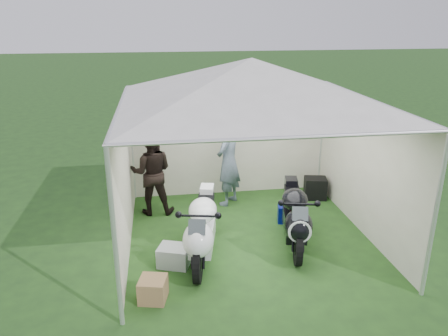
{
  "coord_description": "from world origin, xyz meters",
  "views": [
    {
      "loc": [
        -1.43,
        -6.58,
        3.61
      ],
      "look_at": [
        -0.37,
        0.35,
        1.14
      ],
      "focal_mm": 35.0,
      "sensor_mm": 36.0,
      "label": 1
    }
  ],
  "objects_px": {
    "motorcycle_black": "(295,216)",
    "motorcycle_white": "(202,228)",
    "canopy_tent": "(251,86)",
    "equipment_box": "(315,188)",
    "person_blue_jacket": "(229,161)",
    "person_dark_jacket": "(152,172)",
    "paddock_stand": "(289,214)",
    "crate_0": "(174,256)",
    "crate_1": "(153,289)"
  },
  "relations": [
    {
      "from": "person_blue_jacket",
      "to": "crate_1",
      "type": "bearing_deg",
      "value": 10.45
    },
    {
      "from": "equipment_box",
      "to": "person_dark_jacket",
      "type": "bearing_deg",
      "value": -176.67
    },
    {
      "from": "person_dark_jacket",
      "to": "equipment_box",
      "type": "bearing_deg",
      "value": -171.4
    },
    {
      "from": "crate_0",
      "to": "crate_1",
      "type": "distance_m",
      "value": 0.88
    },
    {
      "from": "crate_1",
      "to": "motorcycle_white",
      "type": "bearing_deg",
      "value": 50.29
    },
    {
      "from": "person_blue_jacket",
      "to": "equipment_box",
      "type": "height_order",
      "value": "person_blue_jacket"
    },
    {
      "from": "person_blue_jacket",
      "to": "equipment_box",
      "type": "xyz_separation_m",
      "value": [
        1.82,
        -0.02,
        -0.67
      ]
    },
    {
      "from": "equipment_box",
      "to": "crate_1",
      "type": "relative_size",
      "value": 1.26
    },
    {
      "from": "paddock_stand",
      "to": "person_blue_jacket",
      "type": "height_order",
      "value": "person_blue_jacket"
    },
    {
      "from": "motorcycle_black",
      "to": "equipment_box",
      "type": "height_order",
      "value": "motorcycle_black"
    },
    {
      "from": "person_dark_jacket",
      "to": "crate_1",
      "type": "xyz_separation_m",
      "value": [
        -0.01,
        -2.77,
        -0.66
      ]
    },
    {
      "from": "equipment_box",
      "to": "crate_0",
      "type": "bearing_deg",
      "value": -144.44
    },
    {
      "from": "person_dark_jacket",
      "to": "crate_0",
      "type": "distance_m",
      "value": 2.09
    },
    {
      "from": "person_blue_jacket",
      "to": "motorcycle_black",
      "type": "bearing_deg",
      "value": 60.22
    },
    {
      "from": "person_blue_jacket",
      "to": "crate_0",
      "type": "xyz_separation_m",
      "value": [
        -1.19,
        -2.16,
        -0.74
      ]
    },
    {
      "from": "canopy_tent",
      "to": "equipment_box",
      "type": "bearing_deg",
      "value": 38.87
    },
    {
      "from": "equipment_box",
      "to": "canopy_tent",
      "type": "bearing_deg",
      "value": -141.13
    },
    {
      "from": "crate_0",
      "to": "crate_1",
      "type": "height_order",
      "value": "crate_1"
    },
    {
      "from": "motorcycle_black",
      "to": "crate_0",
      "type": "distance_m",
      "value": 2.03
    },
    {
      "from": "paddock_stand",
      "to": "equipment_box",
      "type": "distance_m",
      "value": 1.3
    },
    {
      "from": "person_dark_jacket",
      "to": "motorcycle_white",
      "type": "bearing_deg",
      "value": 117.2
    },
    {
      "from": "person_blue_jacket",
      "to": "equipment_box",
      "type": "distance_m",
      "value": 1.94
    },
    {
      "from": "crate_0",
      "to": "paddock_stand",
      "type": "bearing_deg",
      "value": 28.42
    },
    {
      "from": "paddock_stand",
      "to": "person_blue_jacket",
      "type": "distance_m",
      "value": 1.57
    },
    {
      "from": "motorcycle_black",
      "to": "person_blue_jacket",
      "type": "bearing_deg",
      "value": 124.91
    },
    {
      "from": "crate_1",
      "to": "equipment_box",
      "type": "bearing_deg",
      "value": 41.78
    },
    {
      "from": "equipment_box",
      "to": "crate_0",
      "type": "relative_size",
      "value": 0.96
    },
    {
      "from": "paddock_stand",
      "to": "crate_0",
      "type": "height_order",
      "value": "paddock_stand"
    },
    {
      "from": "motorcycle_black",
      "to": "crate_0",
      "type": "bearing_deg",
      "value": -159.29
    },
    {
      "from": "paddock_stand",
      "to": "crate_1",
      "type": "xyz_separation_m",
      "value": [
        -2.47,
        -1.99,
        -0.0
      ]
    },
    {
      "from": "canopy_tent",
      "to": "equipment_box",
      "type": "relative_size",
      "value": 12.82
    },
    {
      "from": "motorcycle_black",
      "to": "person_dark_jacket",
      "type": "relative_size",
      "value": 1.17
    },
    {
      "from": "paddock_stand",
      "to": "canopy_tent",
      "type": "bearing_deg",
      "value": -155.38
    },
    {
      "from": "person_blue_jacket",
      "to": "crate_0",
      "type": "distance_m",
      "value": 2.58
    },
    {
      "from": "canopy_tent",
      "to": "person_blue_jacket",
      "type": "height_order",
      "value": "canopy_tent"
    },
    {
      "from": "person_dark_jacket",
      "to": "crate_1",
      "type": "relative_size",
      "value": 4.69
    },
    {
      "from": "crate_0",
      "to": "crate_1",
      "type": "bearing_deg",
      "value": -111.11
    },
    {
      "from": "person_blue_jacket",
      "to": "equipment_box",
      "type": "relative_size",
      "value": 4.05
    },
    {
      "from": "motorcycle_white",
      "to": "person_blue_jacket",
      "type": "xyz_separation_m",
      "value": [
        0.75,
        2.07,
        0.35
      ]
    },
    {
      "from": "person_dark_jacket",
      "to": "crate_1",
      "type": "distance_m",
      "value": 2.85
    },
    {
      "from": "person_blue_jacket",
      "to": "crate_1",
      "type": "relative_size",
      "value": 5.1
    },
    {
      "from": "canopy_tent",
      "to": "paddock_stand",
      "type": "xyz_separation_m",
      "value": [
        0.85,
        0.39,
        -2.42
      ]
    },
    {
      "from": "motorcycle_black",
      "to": "person_blue_jacket",
      "type": "relative_size",
      "value": 1.07
    },
    {
      "from": "person_blue_jacket",
      "to": "paddock_stand",
      "type": "bearing_deg",
      "value": 81.45
    },
    {
      "from": "equipment_box",
      "to": "crate_0",
      "type": "distance_m",
      "value": 3.69
    },
    {
      "from": "motorcycle_black",
      "to": "motorcycle_white",
      "type": "bearing_deg",
      "value": -160.12
    },
    {
      "from": "motorcycle_white",
      "to": "paddock_stand",
      "type": "relative_size",
      "value": 4.68
    },
    {
      "from": "paddock_stand",
      "to": "crate_1",
      "type": "relative_size",
      "value": 1.2
    },
    {
      "from": "canopy_tent",
      "to": "crate_0",
      "type": "distance_m",
      "value": 2.86
    },
    {
      "from": "canopy_tent",
      "to": "person_dark_jacket",
      "type": "xyz_separation_m",
      "value": [
        -1.61,
        1.18,
        -1.75
      ]
    }
  ]
}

